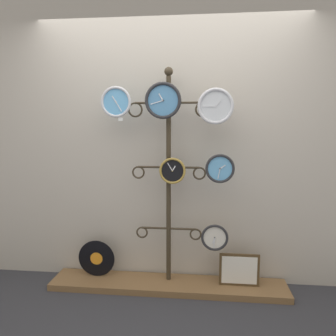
{
  "coord_description": "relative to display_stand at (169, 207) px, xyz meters",
  "views": [
    {
      "loc": [
        0.31,
        -2.53,
        1.53
      ],
      "look_at": [
        0.0,
        0.36,
        1.14
      ],
      "focal_mm": 35.0,
      "sensor_mm": 36.0,
      "label": 1
    }
  ],
  "objects": [
    {
      "name": "clock_top_center",
      "position": [
        -0.04,
        -0.1,
        0.96
      ],
      "size": [
        0.32,
        0.04,
        0.32
      ],
      "color": "#4C84B2"
    },
    {
      "name": "ground_plane",
      "position": [
        0.0,
        -0.41,
        -0.77
      ],
      "size": [
        12.0,
        12.0,
        0.0
      ],
      "primitive_type": "plane",
      "color": "#333338"
    },
    {
      "name": "clock_top_right",
      "position": [
        0.41,
        -0.08,
        0.91
      ],
      "size": [
        0.31,
        0.04,
        0.31
      ],
      "color": "silver"
    },
    {
      "name": "vinyl_record",
      "position": [
        -0.7,
        -0.01,
        -0.53
      ],
      "size": [
        0.36,
        0.01,
        0.36
      ],
      "color": "black",
      "rests_on": "low_shelf"
    },
    {
      "name": "clock_middle_center",
      "position": [
        0.04,
        -0.08,
        0.35
      ],
      "size": [
        0.24,
        0.04,
        0.24
      ],
      "color": "black"
    },
    {
      "name": "low_shelf",
      "position": [
        0.0,
        -0.06,
        -0.74
      ],
      "size": [
        2.2,
        0.36,
        0.06
      ],
      "color": "brown",
      "rests_on": "ground_plane"
    },
    {
      "name": "clock_middle_right",
      "position": [
        0.46,
        -0.1,
        0.38
      ],
      "size": [
        0.25,
        0.04,
        0.25
      ],
      "color": "#60A8DB"
    },
    {
      "name": "display_stand",
      "position": [
        0.0,
        0.0,
        0.0
      ],
      "size": [
        0.74,
        0.38,
        2.02
      ],
      "color": "#382D1E",
      "rests_on": "ground_plane"
    },
    {
      "name": "picture_frame",
      "position": [
        0.65,
        -0.06,
        -0.56
      ],
      "size": [
        0.36,
        0.02,
        0.3
      ],
      "color": "#4C381E",
      "rests_on": "low_shelf"
    },
    {
      "name": "shop_wall",
      "position": [
        0.0,
        0.16,
        0.63
      ],
      "size": [
        4.4,
        0.04,
        2.8
      ],
      "color": "#BCB2A3",
      "rests_on": "ground_plane"
    },
    {
      "name": "price_tag_upper",
      "position": [
        -0.41,
        -0.1,
        0.8
      ],
      "size": [
        0.04,
        0.0,
        0.03
      ],
      "color": "white"
    },
    {
      "name": "clock_bottom_right",
      "position": [
        0.42,
        -0.11,
        -0.24
      ],
      "size": [
        0.24,
        0.04,
        0.24
      ],
      "color": "silver"
    },
    {
      "name": "clock_top_left",
      "position": [
        -0.45,
        -0.09,
        0.95
      ],
      "size": [
        0.27,
        0.04,
        0.27
      ],
      "color": "#60A8DB"
    }
  ]
}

